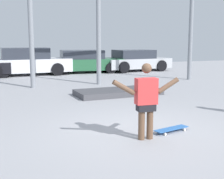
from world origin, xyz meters
TOP-DOWN VIEW (x-y plane):
  - ground_plane at (0.00, 0.00)m, footprint 36.00×36.00m
  - skateboarder at (-0.13, -0.48)m, footprint 1.36×0.23m
  - skateboard at (0.60, -0.24)m, footprint 0.85×0.40m
  - manual_pad at (1.20, 4.30)m, footprint 3.02×1.41m
  - canopy_support_right at (3.70, 7.06)m, footprint 4.81×0.20m
  - parked_car_white at (-1.11, 11.79)m, footprint 4.49×1.96m
  - parked_car_green at (2.13, 12.04)m, footprint 4.50×2.29m
  - parked_car_silver at (5.36, 11.87)m, footprint 4.29×2.20m

SIDE VIEW (x-z plane):
  - ground_plane at x=0.00m, z-range 0.00..0.00m
  - skateboard at x=0.60m, z-range 0.03..0.10m
  - manual_pad at x=1.20m, z-range 0.00..0.19m
  - parked_car_silver at x=5.36m, z-range -0.02..1.29m
  - parked_car_green at x=2.13m, z-range -0.02..1.30m
  - parked_car_white at x=-1.11m, z-range -0.03..1.46m
  - skateboarder at x=-0.13m, z-range 0.07..1.55m
  - canopy_support_right at x=3.70m, z-range 0.55..5.57m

